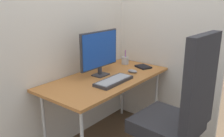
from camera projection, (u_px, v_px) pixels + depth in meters
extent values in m
cube|color=silver|center=(79.00, 3.00, 2.39)|extent=(2.25, 0.04, 2.80)
cube|color=silver|center=(157.00, 3.00, 2.63)|extent=(0.04, 1.55, 2.80)
cube|color=#B27038|center=(107.00, 78.00, 2.38)|extent=(1.35, 0.64, 0.03)
cylinder|color=silver|center=(156.00, 99.00, 2.78)|extent=(0.03, 0.03, 0.68)
cylinder|color=silver|center=(44.00, 127.00, 2.18)|extent=(0.03, 0.03, 0.68)
cylinder|color=silver|center=(122.00, 89.00, 3.07)|extent=(0.03, 0.03, 0.68)
cube|color=#2D2D33|center=(166.00, 125.00, 2.05)|extent=(0.53, 0.53, 0.12)
cube|color=#2D2D33|center=(200.00, 84.00, 1.77)|extent=(0.46, 0.10, 0.73)
cube|color=#333338|center=(101.00, 75.00, 2.43)|extent=(0.15, 0.12, 0.01)
cube|color=#333338|center=(100.00, 70.00, 2.42)|extent=(0.04, 0.02, 0.08)
cube|color=#333338|center=(99.00, 49.00, 2.36)|extent=(0.51, 0.02, 0.36)
cube|color=#1947B2|center=(100.00, 50.00, 2.35)|extent=(0.48, 0.01, 0.34)
cube|color=#333338|center=(114.00, 81.00, 2.23)|extent=(0.41, 0.16, 0.03)
cube|color=#9EA0A5|center=(114.00, 79.00, 2.22)|extent=(0.38, 0.13, 0.00)
ellipsoid|color=gray|center=(132.00, 71.00, 2.51)|extent=(0.06, 0.11, 0.03)
cylinder|color=#B2B5BA|center=(125.00, 60.00, 2.82)|extent=(0.08, 0.08, 0.09)
cylinder|color=#B2B5BA|center=(125.00, 56.00, 2.80)|extent=(0.02, 0.01, 0.11)
cylinder|color=#B2B5BA|center=(126.00, 55.00, 2.81)|extent=(0.02, 0.01, 0.11)
torus|color=black|center=(125.00, 60.00, 2.82)|extent=(0.03, 0.04, 0.01)
cylinder|color=purple|center=(125.00, 56.00, 2.79)|extent=(0.02, 0.01, 0.15)
cube|color=black|center=(143.00, 67.00, 2.69)|extent=(0.18, 0.20, 0.02)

